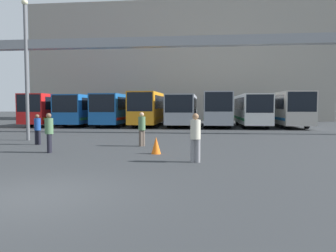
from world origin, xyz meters
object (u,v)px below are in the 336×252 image
object	(u,v)px
bus_slot_6	(251,108)
pedestrian_mid_left	(195,136)
pedestrian_near_center	(142,128)
lamp_post	(26,64)
bus_slot_4	(183,108)
pedestrian_far_center	(49,132)
bus_slot_1	(87,108)
bus_slot_3	(150,107)
pedestrian_near_left	(38,129)
bus_slot_0	(54,108)
bus_slot_7	(286,107)
bus_slot_5	(216,107)
traffic_cone	(156,145)
bus_slot_2	(117,108)

from	to	relation	value
bus_slot_6	pedestrian_mid_left	xyz separation A→B (m)	(-4.91, -21.16, -0.83)
pedestrian_near_center	lamp_post	distance (m)	8.32
bus_slot_4	pedestrian_far_center	distance (m)	20.54
bus_slot_1	lamp_post	world-z (taller)	lamp_post
bus_slot_1	bus_slot_3	world-z (taller)	bus_slot_3
pedestrian_near_left	lamp_post	bearing A→B (deg)	-45.60
bus_slot_0	bus_slot_7	size ratio (longest dim) A/B	0.97
pedestrian_near_center	lamp_post	size ratio (longest dim) A/B	0.21
lamp_post	bus_slot_5	bearing A→B (deg)	51.93
bus_slot_0	traffic_cone	distance (m)	23.69
bus_slot_0	pedestrian_near_center	bearing A→B (deg)	-53.07
bus_slot_5	bus_slot_7	size ratio (longest dim) A/B	0.98
bus_slot_0	bus_slot_6	distance (m)	20.32
bus_slot_0	bus_slot_1	bearing A→B (deg)	9.80
bus_slot_2	bus_slot_6	size ratio (longest dim) A/B	1.00
bus_slot_2	pedestrian_mid_left	distance (m)	22.86
bus_slot_2	pedestrian_near_center	size ratio (longest dim) A/B	5.91
bus_slot_1	traffic_cone	distance (m)	22.42
traffic_cone	bus_slot_1	bearing A→B (deg)	117.42
pedestrian_near_left	bus_slot_7	bearing A→B (deg)	-129.93
bus_slot_7	pedestrian_far_center	bearing A→B (deg)	-126.88
bus_slot_3	bus_slot_7	xyz separation A→B (m)	(13.54, -0.38, -0.01)
traffic_cone	pedestrian_near_center	bearing A→B (deg)	113.46
bus_slot_3	pedestrian_near_left	bearing A→B (deg)	-100.30
bus_slot_3	bus_slot_4	distance (m)	3.39
pedestrian_near_center	bus_slot_0	bearing A→B (deg)	-105.92
lamp_post	bus_slot_1	bearing A→B (deg)	97.34
bus_slot_2	bus_slot_5	distance (m)	10.16
bus_slot_2	pedestrian_near_center	bearing A→B (deg)	-70.83
pedestrian_near_center	pedestrian_near_left	distance (m)	5.57
pedestrian_near_center	traffic_cone	world-z (taller)	pedestrian_near_center
lamp_post	pedestrian_far_center	bearing A→B (deg)	-52.37
bus_slot_0	pedestrian_near_left	distance (m)	18.14
pedestrian_far_center	pedestrian_near_left	distance (m)	3.36
bus_slot_4	bus_slot_7	world-z (taller)	bus_slot_7
bus_slot_3	bus_slot_5	xyz separation A→B (m)	(6.77, -0.46, -0.01)
bus_slot_1	bus_slot_2	world-z (taller)	bus_slot_2
bus_slot_2	pedestrian_near_center	xyz separation A→B (m)	(5.82, -16.75, -0.90)
bus_slot_5	bus_slot_7	xyz separation A→B (m)	(6.77, 0.08, -0.00)
bus_slot_3	bus_slot_5	world-z (taller)	bus_slot_3
bus_slot_0	bus_slot_7	bearing A→B (deg)	0.43
bus_slot_4	pedestrian_near_left	xyz separation A→B (m)	(-6.52, -17.30, -0.93)
bus_slot_0	traffic_cone	size ratio (longest dim) A/B	14.01
bus_slot_7	lamp_post	xyz separation A→B (m)	(-18.35, -14.86, 2.57)
bus_slot_1	lamp_post	xyz separation A→B (m)	(1.97, -15.27, 2.69)
traffic_cone	bus_slot_4	bearing A→B (deg)	90.42
pedestrian_near_center	bus_slot_2	bearing A→B (deg)	-123.68
bus_slot_4	bus_slot_6	size ratio (longest dim) A/B	1.12
bus_slot_6	pedestrian_near_center	xyz separation A→B (m)	(-7.72, -16.75, -0.87)
pedestrian_mid_left	traffic_cone	xyz separation A→B (m)	(-1.71, 1.88, -0.58)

